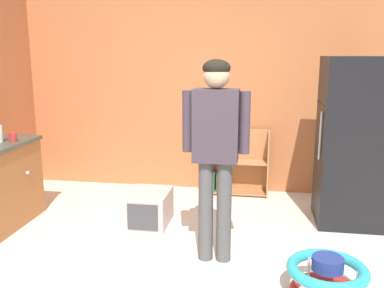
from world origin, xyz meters
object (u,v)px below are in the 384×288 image
at_px(bookshelf, 233,166).
at_px(pet_carrier, 149,208).
at_px(refrigerator, 353,142).
at_px(standing_person, 216,142).
at_px(red_cup, 13,137).
at_px(baby_walker, 327,277).

height_order(bookshelf, pet_carrier, bookshelf).
distance_m(refrigerator, standing_person, 1.76).
xyz_separation_m(standing_person, red_cup, (-2.20, 0.52, -0.13)).
xyz_separation_m(refrigerator, standing_person, (-1.35, -1.11, 0.18)).
relative_size(standing_person, red_cup, 18.54).
relative_size(refrigerator, red_cup, 18.74).
bearing_deg(baby_walker, bookshelf, 110.27).
bearing_deg(pet_carrier, bookshelf, 55.75).
relative_size(refrigerator, bookshelf, 2.09).
height_order(bookshelf, red_cup, red_cup).
height_order(refrigerator, baby_walker, refrigerator).
relative_size(refrigerator, pet_carrier, 3.22).
distance_m(bookshelf, pet_carrier, 1.45).
distance_m(baby_walker, red_cup, 3.34).
xyz_separation_m(refrigerator, bookshelf, (-1.32, 0.77, -0.52)).
height_order(baby_walker, red_cup, red_cup).
distance_m(bookshelf, baby_walker, 2.51).
xyz_separation_m(pet_carrier, red_cup, (-1.42, -0.17, 0.77)).
xyz_separation_m(bookshelf, baby_walker, (0.87, -2.35, -0.21)).
xyz_separation_m(refrigerator, pet_carrier, (-2.13, -0.42, -0.71)).
bearing_deg(standing_person, bookshelf, 89.04).
height_order(bookshelf, standing_person, standing_person).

